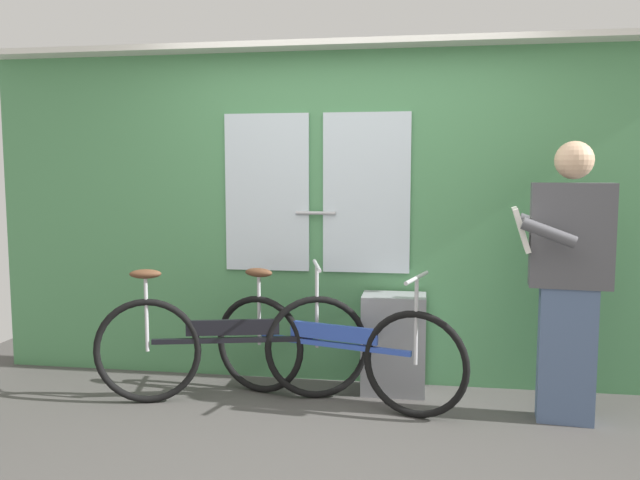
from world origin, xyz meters
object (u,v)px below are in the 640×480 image
(passenger_reading_newspaper, at_px, (568,276))
(trash_bin_by_wall, at_px, (394,344))
(bicycle_leaning_behind, at_px, (332,350))
(bicycle_near_door, at_px, (232,345))

(passenger_reading_newspaper, distance_m, trash_bin_by_wall, 1.21)
(bicycle_leaning_behind, height_order, passenger_reading_newspaper, passenger_reading_newspaper)
(bicycle_near_door, xyz_separation_m, bicycle_leaning_behind, (0.65, 0.04, -0.01))
(bicycle_near_door, height_order, bicycle_leaning_behind, bicycle_near_door)
(bicycle_near_door, relative_size, bicycle_leaning_behind, 1.03)
(trash_bin_by_wall, bearing_deg, bicycle_leaning_behind, -143.06)
(bicycle_near_door, xyz_separation_m, passenger_reading_newspaper, (2.05, -0.03, 0.51))
(trash_bin_by_wall, bearing_deg, bicycle_near_door, -162.49)
(passenger_reading_newspaper, bearing_deg, bicycle_near_door, 5.56)
(bicycle_leaning_behind, distance_m, passenger_reading_newspaper, 1.50)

